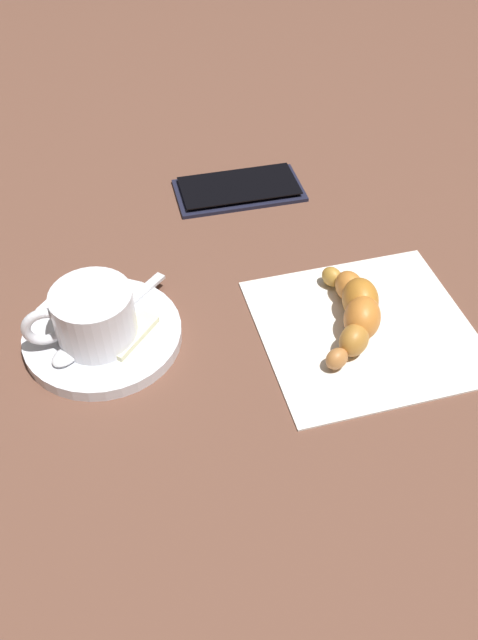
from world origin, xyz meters
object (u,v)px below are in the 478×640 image
(espresso_cup, at_px, (96,316))
(cell_phone, at_px, (242,189))
(saucer, at_px, (106,339))
(teaspoon, at_px, (97,333))
(sugar_packet, at_px, (136,335))
(croissant, at_px, (360,310))
(napkin, at_px, (369,328))

(espresso_cup, distance_m, cell_phone, 0.27)
(saucer, height_order, teaspoon, teaspoon)
(cell_phone, bearing_deg, sugar_packet, -110.05)
(sugar_packet, height_order, croissant, croissant)
(saucer, xyz_separation_m, croissant, (0.23, 0.03, 0.02))
(espresso_cup, relative_size, croissant, 0.72)
(saucer, height_order, croissant, croissant)
(saucer, relative_size, cell_phone, 0.89)
(teaspoon, bearing_deg, saucer, 12.49)
(sugar_packet, bearing_deg, cell_phone, 8.27)
(napkin, distance_m, cell_phone, 0.25)
(saucer, relative_size, sugar_packet, 2.49)
(napkin, height_order, croissant, croissant)
(sugar_packet, bearing_deg, saucer, 110.86)
(saucer, distance_m, espresso_cup, 0.03)
(napkin, bearing_deg, espresso_cup, -174.16)
(espresso_cup, bearing_deg, cell_phone, 63.50)
(sugar_packet, relative_size, croissant, 0.43)
(espresso_cup, height_order, cell_phone, espresso_cup)
(espresso_cup, relative_size, cell_phone, 0.59)
(napkin, height_order, cell_phone, cell_phone)
(saucer, xyz_separation_m, napkin, (0.24, 0.02, -0.00))
(sugar_packet, distance_m, croissant, 0.20)
(teaspoon, distance_m, sugar_packet, 0.03)
(saucer, height_order, espresso_cup, espresso_cup)
(espresso_cup, xyz_separation_m, napkin, (0.24, 0.02, -0.04))
(croissant, bearing_deg, cell_phone, 117.35)
(teaspoon, relative_size, sugar_packet, 2.23)
(teaspoon, bearing_deg, sugar_packet, -3.97)
(napkin, bearing_deg, teaspoon, -174.66)
(teaspoon, bearing_deg, cell_phone, 62.83)
(saucer, relative_size, espresso_cup, 1.50)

